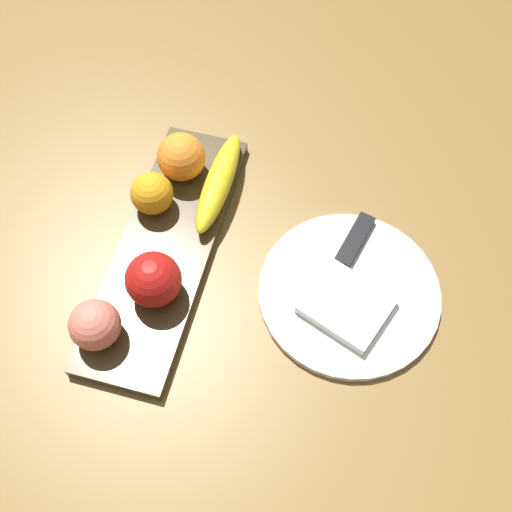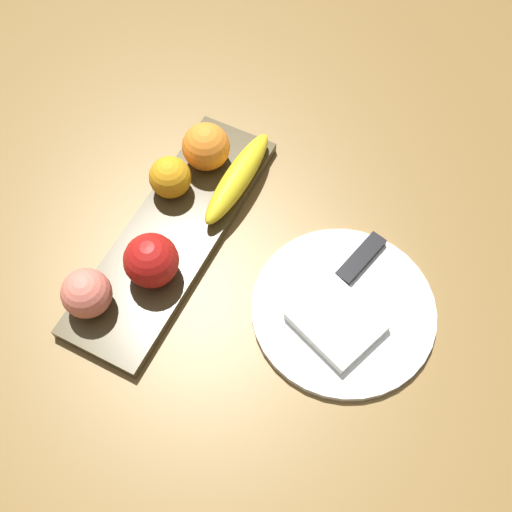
# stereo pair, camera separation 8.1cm
# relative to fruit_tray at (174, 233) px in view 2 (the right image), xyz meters

# --- Properties ---
(ground_plane) EXTENTS (2.40, 2.40, 0.00)m
(ground_plane) POSITION_rel_fruit_tray_xyz_m (0.03, 0.01, -0.01)
(ground_plane) COLOR brown
(fruit_tray) EXTENTS (0.42, 0.13, 0.02)m
(fruit_tray) POSITION_rel_fruit_tray_xyz_m (0.00, 0.00, 0.00)
(fruit_tray) COLOR #453A20
(fruit_tray) RESTS_ON ground_plane
(apple) EXTENTS (0.07, 0.07, 0.07)m
(apple) POSITION_rel_fruit_tray_xyz_m (0.07, 0.01, 0.05)
(apple) COLOR #AC1613
(apple) RESTS_ON fruit_tray
(banana) EXTENTS (0.18, 0.04, 0.04)m
(banana) POSITION_rel_fruit_tray_xyz_m (-0.11, 0.05, 0.03)
(banana) COLOR yellow
(banana) RESTS_ON fruit_tray
(orange_near_apple) EXTENTS (0.06, 0.06, 0.06)m
(orange_near_apple) POSITION_rel_fruit_tray_xyz_m (-0.06, -0.04, 0.04)
(orange_near_apple) COLOR orange
(orange_near_apple) RESTS_ON fruit_tray
(orange_near_banana) EXTENTS (0.07, 0.07, 0.07)m
(orange_near_banana) POSITION_rel_fruit_tray_xyz_m (-0.13, -0.02, 0.05)
(orange_near_banana) COLOR orange
(orange_near_banana) RESTS_ON fruit_tray
(peach) EXTENTS (0.07, 0.07, 0.07)m
(peach) POSITION_rel_fruit_tray_xyz_m (0.15, -0.04, 0.04)
(peach) COLOR #E1725F
(peach) RESTS_ON fruit_tray
(dinner_plate) EXTENTS (0.25, 0.25, 0.01)m
(dinner_plate) POSITION_rel_fruit_tray_xyz_m (0.00, 0.27, -0.00)
(dinner_plate) COLOR white
(dinner_plate) RESTS_ON ground_plane
(folded_napkin) EXTENTS (0.12, 0.13, 0.02)m
(folded_napkin) POSITION_rel_fruit_tray_xyz_m (0.03, 0.27, 0.01)
(folded_napkin) COLOR white
(folded_napkin) RESTS_ON dinner_plate
(knife) EXTENTS (0.18, 0.07, 0.01)m
(knife) POSITION_rel_fruit_tray_xyz_m (-0.06, 0.25, 0.01)
(knife) COLOR silver
(knife) RESTS_ON dinner_plate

